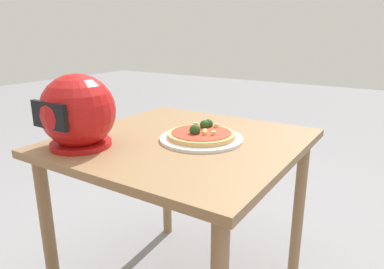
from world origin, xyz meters
The scene contains 4 objects.
dining_table centered at (0.00, 0.00, 0.64)m, with size 0.88×0.89×0.75m.
pizza_plate centered at (-0.07, -0.02, 0.75)m, with size 0.32×0.32×0.01m, color white.
pizza centered at (-0.07, -0.03, 0.77)m, with size 0.26×0.26×0.06m.
motorcycle_helmet centered at (0.26, 0.28, 0.87)m, with size 0.27×0.27×0.27m.
Camera 1 is at (-0.74, 1.08, 1.15)m, focal length 32.48 mm.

